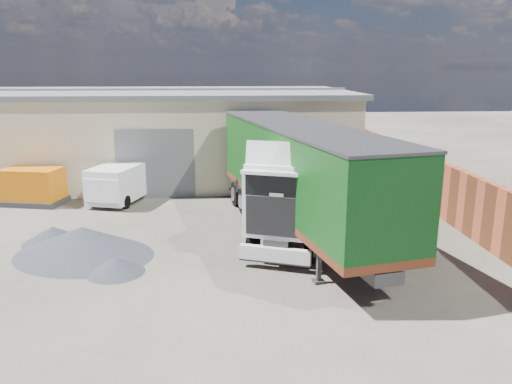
{
  "coord_description": "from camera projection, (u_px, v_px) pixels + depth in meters",
  "views": [
    {
      "loc": [
        1.44,
        -15.87,
        6.68
      ],
      "look_at": [
        2.75,
        3.0,
        1.95
      ],
      "focal_mm": 35.0,
      "sensor_mm": 36.0,
      "label": 1
    }
  ],
  "objects": [
    {
      "name": "tractor_unit",
      "position": [
        289.0,
        203.0,
        18.45
      ],
      "size": [
        4.44,
        6.72,
        4.3
      ],
      "rotation": [
        0.0,
        0.0,
        -0.35
      ],
      "color": "black",
      "rests_on": "ground"
    },
    {
      "name": "panel_van",
      "position": [
        122.0,
        182.0,
        25.57
      ],
      "size": [
        3.16,
        5.02,
        1.91
      ],
      "rotation": [
        0.0,
        0.0,
        -0.29
      ],
      "color": "black",
      "rests_on": "ground"
    },
    {
      "name": "ground",
      "position": [
        181.0,
        270.0,
        16.89
      ],
      "size": [
        120.0,
        120.0,
        0.0
      ],
      "primitive_type": "plane",
      "color": "black",
      "rests_on": "ground"
    },
    {
      "name": "orange_skip",
      "position": [
        33.0,
        189.0,
        24.93
      ],
      "size": [
        3.24,
        2.41,
        1.82
      ],
      "rotation": [
        0.0,
        0.0,
        -0.22
      ],
      "color": "#2D2D30",
      "rests_on": "ground"
    },
    {
      "name": "box_trailer",
      "position": [
        300.0,
        170.0,
        19.66
      ],
      "size": [
        5.75,
        13.93,
        4.53
      ],
      "rotation": [
        0.0,
        0.0,
        0.22
      ],
      "color": "#2D2D30",
      "rests_on": "ground"
    },
    {
      "name": "brick_boundary_wall",
      "position": [
        439.0,
        188.0,
        23.16
      ],
      "size": [
        0.35,
        26.0,
        2.5
      ],
      "primitive_type": "cube",
      "color": "brown",
      "rests_on": "ground"
    },
    {
      "name": "warehouse",
      "position": [
        103.0,
        133.0,
        31.32
      ],
      "size": [
        30.6,
        12.6,
        5.42
      ],
      "color": "beige",
      "rests_on": "ground"
    },
    {
      "name": "gravel_heap",
      "position": [
        81.0,
        242.0,
        18.17
      ],
      "size": [
        6.7,
        6.7,
        1.09
      ],
      "rotation": [
        0.0,
        0.0,
        -0.34
      ],
      "color": "black",
      "rests_on": "ground"
    }
  ]
}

